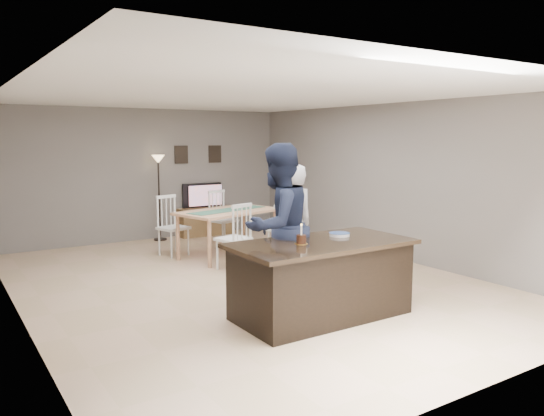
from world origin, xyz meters
TOP-DOWN VIEW (x-y plane):
  - floor at (0.00, 0.00)m, footprint 8.00×8.00m
  - room_shell at (0.00, 0.00)m, footprint 8.00×8.00m
  - kitchen_island at (0.00, -1.80)m, footprint 2.15×1.10m
  - tv_console at (1.20, 3.77)m, footprint 1.20×0.40m
  - television at (1.20, 3.84)m, footprint 0.91×0.12m
  - tv_screen_glow at (1.20, 3.76)m, footprint 0.78×0.00m
  - picture_frames at (1.15, 3.98)m, footprint 1.10×0.02m
  - doorway at (-2.99, -2.30)m, footprint 0.00×2.10m
  - woman at (0.55, -0.45)m, footprint 0.66×0.46m
  - man at (-0.25, -1.25)m, footprint 1.15×0.98m
  - birthday_cake at (-0.28, -1.79)m, footprint 0.15×0.15m
  - plate_stack at (0.40, -1.64)m, footprint 0.26×0.26m
  - dining_table at (0.61, 1.65)m, footprint 2.14×2.36m
  - floor_lamp at (0.15, 3.76)m, footprint 0.26×0.26m

SIDE VIEW (x-z plane):
  - floor at x=0.00m, z-range 0.00..0.00m
  - tv_console at x=1.20m, z-range 0.00..0.60m
  - kitchen_island at x=0.00m, z-range 0.00..0.90m
  - dining_table at x=0.61m, z-range 0.15..1.23m
  - television at x=1.20m, z-range 0.60..1.13m
  - woman at x=0.55m, z-range 0.00..1.73m
  - tv_screen_glow at x=1.20m, z-range 0.48..1.26m
  - plate_stack at x=0.40m, z-range 0.90..0.94m
  - birthday_cake at x=-0.28m, z-range 0.84..1.07m
  - man at x=-0.25m, z-range 0.00..2.04m
  - doorway at x=-2.99m, z-range -0.07..2.58m
  - floor_lamp at x=0.15m, z-range 0.48..2.24m
  - room_shell at x=0.00m, z-range -2.32..5.68m
  - picture_frames at x=1.15m, z-range 1.56..1.94m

